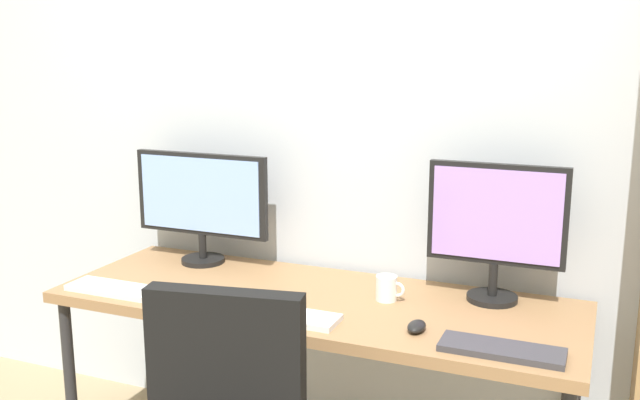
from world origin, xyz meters
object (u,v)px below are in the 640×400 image
(monitor_right, at_px, (496,224))
(computer_mouse, at_px, (417,326))
(desk, at_px, (315,311))
(keyboard_right, at_px, (502,350))
(coffee_mug, at_px, (387,288))
(monitor_left, at_px, (201,200))
(keyboard_left, at_px, (117,289))
(keyboard_center, at_px, (288,316))

(monitor_right, bearing_deg, computer_mouse, -114.93)
(desk, distance_m, monitor_right, 0.72)
(keyboard_right, height_order, computer_mouse, computer_mouse)
(monitor_right, height_order, computer_mouse, monitor_right)
(keyboard_right, xyz_separation_m, coffee_mug, (-0.45, 0.30, 0.04))
(monitor_right, distance_m, keyboard_right, 0.53)
(monitor_left, xyz_separation_m, monitor_right, (1.20, -0.00, 0.02))
(keyboard_left, xyz_separation_m, keyboard_right, (1.40, 0.00, 0.00))
(desk, xyz_separation_m, keyboard_left, (-0.70, -0.23, 0.07))
(monitor_left, height_order, keyboard_center, monitor_left)
(monitor_left, height_order, monitor_right, monitor_right)
(keyboard_left, bearing_deg, monitor_right, 18.79)
(monitor_left, bearing_deg, keyboard_left, -102.75)
(computer_mouse, relative_size, coffee_mug, 0.91)
(monitor_left, xyz_separation_m, computer_mouse, (1.02, -0.38, -0.25))
(keyboard_left, distance_m, keyboard_center, 0.70)
(keyboard_right, bearing_deg, keyboard_left, 180.00)
(desk, relative_size, keyboard_center, 5.46)
(monitor_left, distance_m, keyboard_left, 0.52)
(monitor_left, height_order, computer_mouse, monitor_left)
(desk, xyz_separation_m, coffee_mug, (0.25, 0.07, 0.10))
(monitor_right, distance_m, coffee_mug, 0.45)
(desk, relative_size, monitor_right, 3.84)
(monitor_left, height_order, coffee_mug, monitor_left)
(keyboard_center, bearing_deg, computer_mouse, 8.48)
(monitor_right, xyz_separation_m, keyboard_center, (-0.60, -0.44, -0.27))
(desk, relative_size, keyboard_left, 5.00)
(monitor_right, height_order, keyboard_left, monitor_right)
(coffee_mug, bearing_deg, keyboard_left, -162.59)
(computer_mouse, height_order, coffee_mug, coffee_mug)
(desk, xyz_separation_m, monitor_left, (-0.60, 0.21, 0.32))
(keyboard_center, relative_size, computer_mouse, 3.63)
(desk, relative_size, computer_mouse, 19.79)
(keyboard_right, distance_m, coffee_mug, 0.54)
(computer_mouse, xyz_separation_m, coffee_mug, (-0.17, 0.24, 0.03))
(monitor_left, relative_size, monitor_right, 1.21)
(monitor_left, distance_m, computer_mouse, 1.12)
(desk, height_order, coffee_mug, coffee_mug)
(monitor_left, bearing_deg, keyboard_right, -18.79)
(monitor_right, xyz_separation_m, coffee_mug, (-0.35, -0.14, -0.24))
(keyboard_center, bearing_deg, keyboard_left, 180.00)
(keyboard_left, distance_m, computer_mouse, 1.13)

